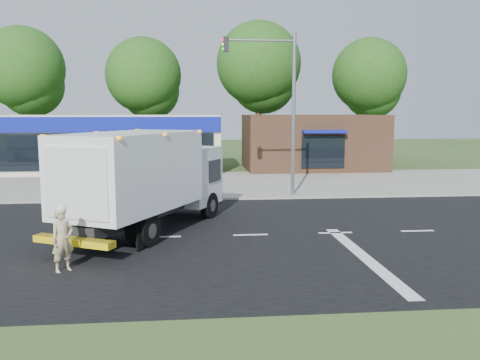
# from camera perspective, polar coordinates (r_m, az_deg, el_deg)

# --- Properties ---
(ground) EXTENTS (120.00, 120.00, 0.00)m
(ground) POSITION_cam_1_polar(r_m,az_deg,el_deg) (17.63, 1.19, -6.22)
(ground) COLOR #385123
(ground) RESTS_ON ground
(road_asphalt) EXTENTS (60.00, 14.00, 0.02)m
(road_asphalt) POSITION_cam_1_polar(r_m,az_deg,el_deg) (17.63, 1.19, -6.21)
(road_asphalt) COLOR black
(road_asphalt) RESTS_ON ground
(sidewalk) EXTENTS (60.00, 2.40, 0.12)m
(sidewalk) POSITION_cam_1_polar(r_m,az_deg,el_deg) (25.62, -0.95, -1.70)
(sidewalk) COLOR gray
(sidewalk) RESTS_ON ground
(parking_apron) EXTENTS (60.00, 9.00, 0.02)m
(parking_apron) POSITION_cam_1_polar(r_m,az_deg,el_deg) (31.35, -1.80, -0.07)
(parking_apron) COLOR gray
(parking_apron) RESTS_ON ground
(lane_markings) EXTENTS (55.20, 7.00, 0.01)m
(lane_markings) POSITION_cam_1_polar(r_m,az_deg,el_deg) (16.55, 6.43, -7.13)
(lane_markings) COLOR silver
(lane_markings) RESTS_ON road_asphalt
(ems_box_truck) EXTENTS (5.88, 8.30, 3.57)m
(ems_box_truck) POSITION_cam_1_polar(r_m,az_deg,el_deg) (17.98, -10.59, 0.59)
(ems_box_truck) COLOR black
(ems_box_truck) RESTS_ON ground
(emergency_worker) EXTENTS (0.74, 0.72, 1.82)m
(emergency_worker) POSITION_cam_1_polar(r_m,az_deg,el_deg) (14.33, -19.30, -6.24)
(emergency_worker) COLOR tan
(emergency_worker) RESTS_ON ground
(retail_strip_mall) EXTENTS (18.00, 6.20, 4.00)m
(retail_strip_mall) POSITION_cam_1_polar(r_m,az_deg,el_deg) (37.65, -16.26, 3.99)
(retail_strip_mall) COLOR beige
(retail_strip_mall) RESTS_ON ground
(brown_storefront) EXTENTS (10.00, 6.70, 4.00)m
(brown_storefront) POSITION_cam_1_polar(r_m,az_deg,el_deg) (38.13, 8.17, 4.24)
(brown_storefront) COLOR #382316
(brown_storefront) RESTS_ON ground
(traffic_signal_pole) EXTENTS (3.51, 0.25, 8.00)m
(traffic_signal_pole) POSITION_cam_1_polar(r_m,az_deg,el_deg) (24.99, 4.59, 9.23)
(traffic_signal_pole) COLOR gray
(traffic_signal_pole) RESTS_ON ground
(background_trees) EXTENTS (36.77, 7.39, 12.10)m
(background_trees) POSITION_cam_1_polar(r_m,az_deg,el_deg) (45.29, -4.13, 11.65)
(background_trees) COLOR #332114
(background_trees) RESTS_ON ground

